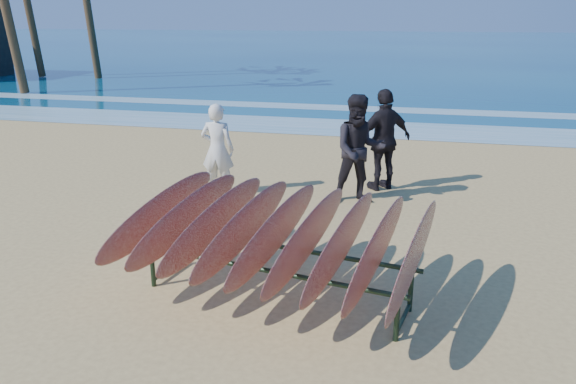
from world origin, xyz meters
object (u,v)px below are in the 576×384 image
person_dark_b (384,140)px  person_dark_a (359,150)px  surfboard_rack (276,233)px  person_white (218,150)px

person_dark_b → person_dark_a: bearing=29.9°
surfboard_rack → person_white: size_ratio=2.14×
surfboard_rack → person_white: person_white is taller
surfboard_rack → person_dark_b: 4.66m
surfboard_rack → person_dark_b: bearing=89.5°
surfboard_rack → person_white: bearing=129.5°
surfboard_rack → person_white: (-2.01, 3.58, 0.02)m
person_white → person_dark_a: 2.52m
person_dark_a → person_white: bearing=165.4°
surfboard_rack → person_white: 4.11m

